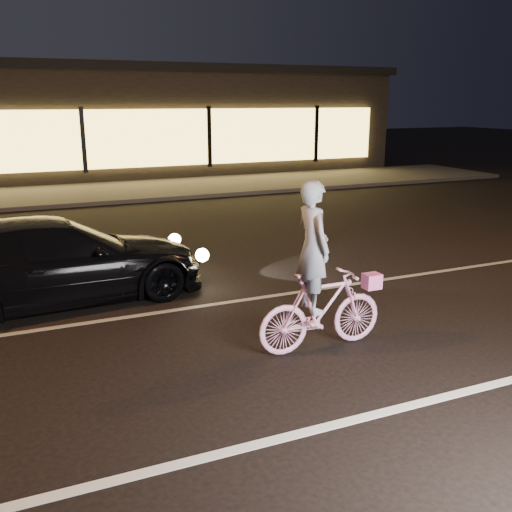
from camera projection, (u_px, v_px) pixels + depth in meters
name	position (u px, v px, depth m)	size (l,w,h in m)	color
ground	(260.00, 361.00, 6.58)	(90.00, 90.00, 0.00)	black
lane_stripe_near	(325.00, 427.00, 5.25)	(60.00, 0.12, 0.01)	silver
lane_stripe_far	(205.00, 306.00, 8.35)	(60.00, 0.10, 0.01)	gray
sidewalk	(95.00, 193.00, 18.06)	(30.00, 4.00, 0.12)	#383533
storefront	(69.00, 120.00, 22.79)	(25.40, 8.42, 4.20)	black
cyclist	(319.00, 292.00, 6.73)	(1.63, 0.56, 2.06)	#F34CA2
sedan	(56.00, 261.00, 8.36)	(4.54, 2.22, 1.27)	black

